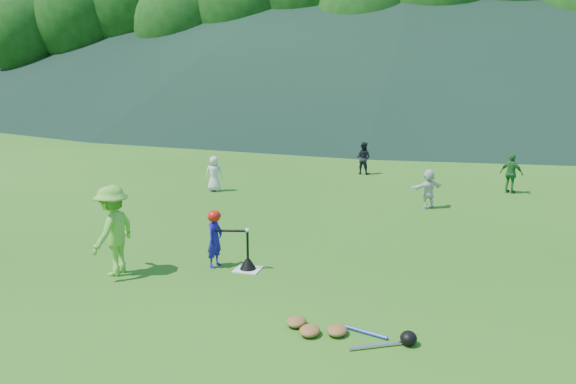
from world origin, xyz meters
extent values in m
plane|color=#1E5814|center=(0.00, 0.00, 0.00)|extent=(120.00, 120.00, 0.00)
cube|color=silver|center=(0.00, 0.00, 0.01)|extent=(0.45, 0.45, 0.02)
sphere|color=white|center=(0.00, 0.00, 0.74)|extent=(0.08, 0.08, 0.08)
imported|color=#1D1593|center=(-0.63, 0.00, 0.51)|extent=(0.30, 0.41, 1.03)
imported|color=#63BA36|center=(-2.15, -0.85, 0.79)|extent=(0.60, 1.03, 1.58)
imported|color=silver|center=(-3.28, 5.92, 0.52)|extent=(0.58, 0.45, 1.04)
imported|color=black|center=(0.45, 9.92, 0.55)|extent=(0.62, 0.53, 1.10)
imported|color=#1E6627|center=(5.03, 8.14, 0.57)|extent=(0.72, 0.57, 1.14)
imported|color=silver|center=(2.83, 5.60, 0.51)|extent=(0.92, 0.84, 1.02)
cone|color=black|center=(0.00, 0.00, 0.11)|extent=(0.30, 0.30, 0.18)
cylinder|color=black|center=(0.00, 0.00, 0.45)|extent=(0.04, 0.04, 0.50)
ellipsoid|color=#B6180C|center=(-0.63, 0.00, 0.95)|extent=(0.24, 0.26, 0.22)
cylinder|color=black|center=(-0.33, -0.01, 0.70)|extent=(0.62, 0.13, 0.07)
ellipsoid|color=olive|center=(1.69, -2.12, 0.06)|extent=(0.28, 0.34, 0.13)
ellipsoid|color=olive|center=(2.04, -2.00, 0.06)|extent=(0.28, 0.34, 0.13)
ellipsoid|color=olive|center=(1.44, -1.90, 0.06)|extent=(0.28, 0.34, 0.13)
cylinder|color=silver|center=(2.59, -2.22, 0.03)|extent=(0.65, 0.41, 0.06)
cylinder|color=#263FA5|center=(2.39, -1.87, 0.03)|extent=(0.67, 0.25, 0.05)
ellipsoid|color=black|center=(2.99, -2.02, 0.09)|extent=(0.22, 0.24, 0.19)
cube|color=gray|center=(0.00, 28.00, 0.60)|extent=(70.00, 0.03, 1.20)
cube|color=yellow|center=(0.00, 28.00, 1.24)|extent=(70.00, 0.08, 0.08)
cylinder|color=gray|center=(0.00, 28.00, 0.60)|extent=(0.07, 0.07, 1.30)
cylinder|color=#382314|center=(-32.00, 32.00, 1.57)|extent=(0.56, 0.56, 3.15)
ellipsoid|color=#164711|center=(-32.00, 32.00, 6.57)|extent=(6.84, 6.84, 7.87)
cylinder|color=#382314|center=(-27.20, 33.50, 1.87)|extent=(0.56, 0.56, 3.74)
ellipsoid|color=#164711|center=(-27.20, 33.50, 7.81)|extent=(8.13, 8.13, 9.35)
cylinder|color=#382314|center=(-22.40, 35.00, 2.17)|extent=(0.56, 0.56, 4.34)
ellipsoid|color=#164711|center=(-22.40, 35.00, 9.05)|extent=(9.42, 9.42, 10.84)
cylinder|color=#382314|center=(-17.60, 32.00, 1.59)|extent=(0.56, 0.56, 3.18)
ellipsoid|color=#164711|center=(-17.60, 32.00, 6.64)|extent=(6.92, 6.92, 7.95)
cylinder|color=#382314|center=(-12.80, 33.50, 1.89)|extent=(0.56, 0.56, 3.78)
ellipsoid|color=#164711|center=(-12.80, 33.50, 7.88)|extent=(8.21, 8.21, 9.44)
cylinder|color=#382314|center=(-8.00, 35.00, 2.19)|extent=(0.56, 0.56, 4.38)
cylinder|color=#382314|center=(-3.20, 32.00, 1.61)|extent=(0.56, 0.56, 3.22)
ellipsoid|color=#164711|center=(-3.20, 32.00, 6.72)|extent=(6.99, 6.99, 8.04)
cylinder|color=#382314|center=(1.60, 33.50, 1.91)|extent=(0.56, 0.56, 3.81)
ellipsoid|color=#164711|center=(1.60, 33.50, 7.96)|extent=(8.28, 8.28, 9.53)
cylinder|color=#382314|center=(6.40, 35.00, 2.20)|extent=(0.56, 0.56, 4.41)
cone|color=black|center=(-45.00, 76.00, 10.00)|extent=(80.00, 80.00, 20.00)
camera|label=1|loc=(3.41, -8.90, 3.51)|focal=35.00mm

